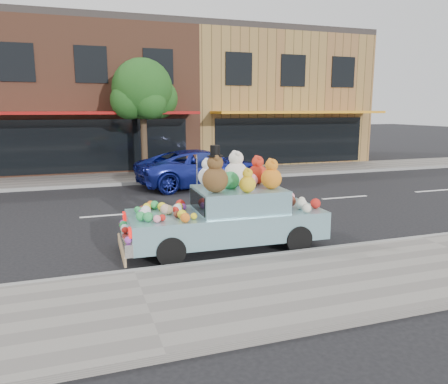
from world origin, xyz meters
name	(u,v)px	position (x,y,z in m)	size (l,w,h in m)	color
ground	(112,215)	(0.00, 0.00, 0.00)	(120.00, 120.00, 0.00)	black
near_sidewalk	(147,307)	(0.00, -6.50, 0.06)	(60.00, 3.00, 0.12)	gray
far_sidewalk	(99,180)	(0.00, 6.50, 0.06)	(60.00, 3.00, 0.12)	gray
near_kerb	(134,273)	(0.00, -5.00, 0.07)	(60.00, 0.12, 0.13)	gray
far_kerb	(101,185)	(0.00, 5.00, 0.07)	(60.00, 0.12, 0.13)	gray
storefront_mid	(89,98)	(0.00, 11.97, 3.64)	(10.00, 9.80, 7.30)	brown
storefront_right	(262,99)	(10.00, 11.97, 3.64)	(10.00, 9.80, 7.30)	olive
street_tree	(143,94)	(2.03, 6.55, 3.69)	(3.00, 2.70, 5.22)	#38281C
car_blue	(203,168)	(3.91, 3.83, 0.74)	(2.45, 5.30, 1.47)	#1B2696
art_car	(228,213)	(2.24, -3.92, 0.80)	(4.53, 1.89, 2.34)	black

